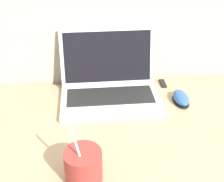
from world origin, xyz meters
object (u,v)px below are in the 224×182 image
computer_mouse (181,98)px  usb_stick (163,83)px  laptop (109,84)px  drink_cup (83,165)px

computer_mouse → usb_stick: 0.14m
laptop → computer_mouse: bearing=-14.0°
computer_mouse → laptop: bearing=166.0°
drink_cup → laptop: bearing=75.6°
computer_mouse → drink_cup: bearing=-136.8°
drink_cup → computer_mouse: (0.37, 0.35, -0.03)m
laptop → computer_mouse: laptop is taller
laptop → drink_cup: bearing=-104.4°
laptop → usb_stick: bearing=16.7°
usb_stick → laptop: bearing=-163.3°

